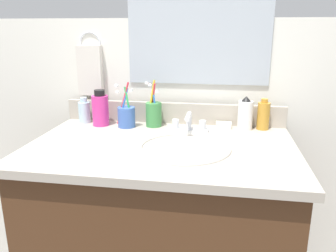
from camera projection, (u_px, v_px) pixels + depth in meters
name	position (u px, v px, depth m)	size (l,w,h in m)	color
vanity_cabinet	(162.00, 249.00, 1.34)	(0.92, 0.56, 0.83)	#4C2D19
countertop	(161.00, 148.00, 1.22)	(0.96, 0.61, 0.03)	#B2A899
backsplash	(173.00, 113.00, 1.48)	(0.96, 0.02, 0.09)	#B2A899
back_wall	(175.00, 161.00, 1.61)	(2.06, 0.04, 1.30)	white
mirror_panel	(199.00, 16.00, 1.39)	(0.60, 0.01, 0.56)	#B2BCC6
towel_ring	(90.00, 43.00, 1.50)	(0.10, 0.10, 0.01)	silver
hand_towel	(90.00, 71.00, 1.51)	(0.11, 0.04, 0.22)	silver
sink_basin	(183.00, 156.00, 1.19)	(0.34, 0.34, 0.11)	white
faucet	(189.00, 125.00, 1.36)	(0.16, 0.10, 0.08)	silver
bottle_lotion_white	(245.00, 114.00, 1.38)	(0.06, 0.06, 0.14)	white
bottle_soap_pink	(100.00, 109.00, 1.44)	(0.07, 0.07, 0.15)	#D8338C
bottle_gel_clear	(84.00, 111.00, 1.49)	(0.05, 0.05, 0.11)	silver
bottle_oil_amber	(263.00, 115.00, 1.39)	(0.05, 0.05, 0.13)	gold
cup_green	(154.00, 113.00, 1.43)	(0.07, 0.08, 0.20)	#3F8C47
cup_blue_plastic	(126.00, 116.00, 1.42)	(0.08, 0.07, 0.19)	#3F66B7
soap_bar	(224.00, 125.00, 1.42)	(0.06, 0.04, 0.02)	white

